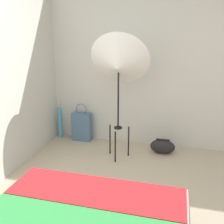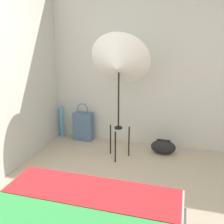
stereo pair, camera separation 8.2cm
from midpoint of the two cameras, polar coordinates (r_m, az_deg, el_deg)
name	(u,v)px [view 2 (the right image)]	position (r m, az deg, el deg)	size (l,w,h in m)	color
wall_back	(145,64)	(4.12, 7.71, 10.26)	(8.00, 0.05, 2.60)	beige
wall_side_left	(3,73)	(3.45, -22.07, 7.96)	(0.05, 8.00, 2.60)	beige
photo_umbrella	(119,65)	(3.55, 2.17, 10.27)	(0.83, 0.60, 1.78)	black
tote_bag	(83,126)	(4.48, -5.79, -3.09)	(0.32, 0.16, 0.64)	slate
duffel_bag	(163,147)	(4.07, 11.67, -7.46)	(0.37, 0.22, 0.22)	black
paper_roll	(62,122)	(4.63, -10.42, -2.14)	(0.06, 0.06, 0.55)	#4CA3D1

